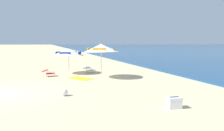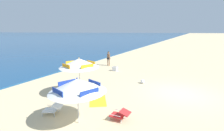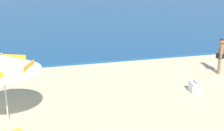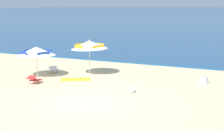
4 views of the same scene
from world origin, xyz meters
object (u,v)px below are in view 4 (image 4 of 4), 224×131
at_px(beach_umbrella_striped_main, 36,51).
at_px(beach_ball, 132,90).
at_px(lounge_chair_under_umbrella, 54,69).
at_px(beach_umbrella_striped_second, 89,45).
at_px(lounge_chair_beside_umbrella, 34,79).
at_px(beach_towel, 76,79).
at_px(cooler_box, 204,80).

height_order(beach_umbrella_striped_main, beach_ball, beach_umbrella_striped_main).
xyz_separation_m(beach_umbrella_striped_main, lounge_chair_under_umbrella, (0.15, 1.56, -1.38)).
bearing_deg(beach_ball, beach_umbrella_striped_second, 145.99).
bearing_deg(lounge_chair_under_umbrella, lounge_chair_beside_umbrella, -75.11).
bearing_deg(beach_umbrella_striped_second, beach_umbrella_striped_main, -145.96).
height_order(beach_umbrella_striped_main, lounge_chair_beside_umbrella, beach_umbrella_striped_main).
height_order(lounge_chair_beside_umbrella, beach_ball, lounge_chair_beside_umbrella).
bearing_deg(beach_towel, lounge_chair_beside_umbrella, -127.74).
relative_size(beach_umbrella_striped_second, beach_towel, 1.69).
xyz_separation_m(beach_ball, beach_towel, (-4.28, 1.39, -0.15)).
height_order(beach_umbrella_striped_main, beach_umbrella_striped_second, beach_umbrella_striped_second).
distance_m(lounge_chair_under_umbrella, cooler_box, 9.69).
distance_m(cooler_box, beach_ball, 4.67).
relative_size(lounge_chair_under_umbrella, beach_towel, 0.55).
bearing_deg(beach_umbrella_striped_main, beach_umbrella_striped_second, 34.04).
xyz_separation_m(lounge_chair_beside_umbrella, beach_towel, (1.54, 2.00, -0.27)).
height_order(cooler_box, beach_towel, cooler_box).
distance_m(lounge_chair_beside_umbrella, beach_towel, 2.54).
bearing_deg(cooler_box, beach_towel, -163.15).
xyz_separation_m(cooler_box, beach_ball, (-2.98, -3.59, -0.05)).
height_order(beach_umbrella_striped_second, lounge_chair_under_umbrella, beach_umbrella_striped_second).
bearing_deg(cooler_box, beach_umbrella_striped_second, -173.08).
xyz_separation_m(beach_umbrella_striped_main, beach_umbrella_striped_second, (2.73, 1.84, 0.34)).
xyz_separation_m(beach_umbrella_striped_main, beach_towel, (2.50, 0.50, -1.65)).
xyz_separation_m(lounge_chair_beside_umbrella, beach_ball, (5.83, 0.60, -0.12)).
bearing_deg(lounge_chair_beside_umbrella, cooler_box, 25.47).
height_order(cooler_box, beach_ball, cooler_box).
relative_size(cooler_box, beach_towel, 0.29).
bearing_deg(beach_ball, lounge_chair_beside_umbrella, -174.11).
relative_size(beach_umbrella_striped_main, lounge_chair_beside_umbrella, 3.84).
bearing_deg(beach_umbrella_striped_second, lounge_chair_under_umbrella, -173.76).
bearing_deg(lounge_chair_beside_umbrella, lounge_chair_under_umbrella, 104.89).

